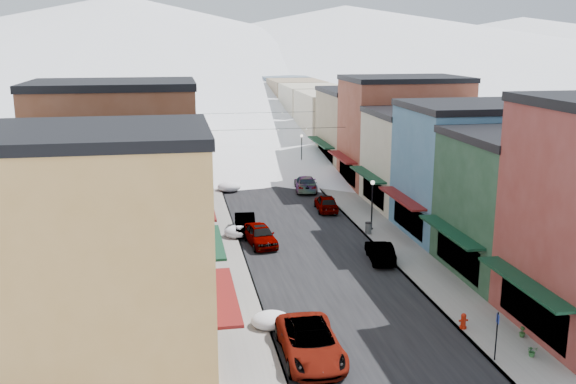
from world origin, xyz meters
name	(u,v)px	position (x,y,z in m)	size (l,w,h in m)	color
ground	(399,383)	(0.00, 0.00, 0.00)	(600.00, 600.00, 0.00)	gray
road	(247,155)	(0.00, 60.00, 0.01)	(10.00, 160.00, 0.01)	black
sidewalk_left	(198,156)	(-6.60, 60.00, 0.07)	(3.20, 160.00, 0.15)	gray
sidewalk_right	(295,153)	(6.60, 60.00, 0.07)	(3.20, 160.00, 0.15)	gray
curb_left	(210,155)	(-5.05, 60.00, 0.07)	(0.10, 160.00, 0.15)	slate
curb_right	(284,153)	(5.05, 60.00, 0.07)	(0.10, 160.00, 0.15)	slate
bldg_l_yellow	(101,252)	(-13.19, 4.00, 5.76)	(11.30, 8.70, 11.50)	#DDA051
bldg_l_cream	(117,222)	(-13.19, 12.50, 4.76)	(11.30, 8.20, 9.50)	#C0B59B
bldg_l_brick_near	(117,171)	(-13.69, 20.50, 6.26)	(12.30, 8.20, 12.50)	brown
bldg_l_grayblue	(133,171)	(-13.19, 29.00, 4.51)	(11.30, 9.20, 9.00)	slate
bldg_l_brick_far	(126,143)	(-14.19, 38.00, 5.51)	(13.30, 9.20, 11.00)	maroon
bldg_l_tan	(142,133)	(-13.19, 48.00, 5.01)	(11.30, 11.20, 10.00)	tan
bldg_r_green	(532,204)	(13.19, 12.00, 4.76)	(11.30, 9.20, 9.50)	#1E3F28
bldg_r_blue	(470,170)	(13.19, 21.00, 5.26)	(11.30, 9.20, 10.50)	#3D6A8B
bldg_r_cream	(431,158)	(13.69, 30.00, 4.51)	(12.30, 9.20, 9.00)	beige
bldg_r_brick_far	(403,131)	(14.19, 39.00, 5.76)	(13.30, 9.20, 11.50)	brown
bldg_r_tan	(366,128)	(13.19, 49.00, 4.76)	(11.30, 11.20, 9.50)	#8E7D5D
distant_blocks	(231,107)	(0.00, 83.00, 4.00)	(34.00, 55.00, 8.00)	gray
mountain_ridge	(148,41)	(-19.47, 277.18, 14.36)	(670.00, 340.00, 34.00)	silver
overhead_cables	(259,120)	(0.00, 47.50, 6.20)	(16.40, 15.04, 0.04)	black
car_white_suv	(310,343)	(-3.50, 3.00, 0.84)	(2.80, 6.07, 1.69)	silver
car_silver_sedan	(260,235)	(-3.51, 21.07, 0.80)	(1.89, 4.70, 1.60)	#A0A2A8
car_dark_hatch	(245,224)	(-4.30, 24.34, 0.75)	(1.58, 4.54, 1.50)	black
car_silver_wagon	(226,162)	(-3.50, 51.67, 0.72)	(2.01, 4.94, 1.43)	#98999F
car_green_sedan	(380,252)	(4.30, 15.96, 0.71)	(1.50, 4.31, 1.42)	black
car_gray_suv	(326,203)	(3.75, 29.88, 0.76)	(1.79, 4.45, 1.52)	gray
car_black_sedan	(306,183)	(3.50, 37.92, 0.78)	(2.19, 5.40, 1.57)	black
car_lane_silver	(245,155)	(-0.71, 55.87, 0.77)	(1.82, 4.52, 1.54)	gray
car_lane_white	(244,137)	(0.82, 71.24, 0.73)	(2.43, 5.26, 1.46)	white
fire_hydrant	(463,321)	(5.22, 4.54, 0.54)	(0.50, 0.38, 0.86)	#A71A08
parking_sign	(497,332)	(5.20, 1.00, 1.60)	(0.08, 0.34, 2.48)	black
trash_can	(368,228)	(5.29, 21.93, 0.62)	(0.55, 0.55, 0.93)	slate
streetlamp_near	(372,199)	(5.91, 23.10, 2.71)	(0.34, 0.34, 4.07)	black
streetlamp_far	(302,147)	(5.20, 48.48, 2.77)	(0.35, 0.35, 4.15)	black
planter_near	(532,351)	(7.17, 1.00, 0.43)	(0.50, 0.43, 0.55)	#2F6933
planter_far	(522,332)	(7.80, 3.03, 0.43)	(0.32, 0.32, 0.57)	#325B29
snow_pile_near	(271,320)	(-4.88, 6.80, 0.44)	(2.16, 2.53, 0.91)	white
snow_pile_mid	(239,232)	(-4.88, 23.21, 0.49)	(2.41, 2.68, 1.02)	white
snow_pile_far	(229,187)	(-4.28, 39.05, 0.49)	(2.40, 2.68, 1.02)	white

